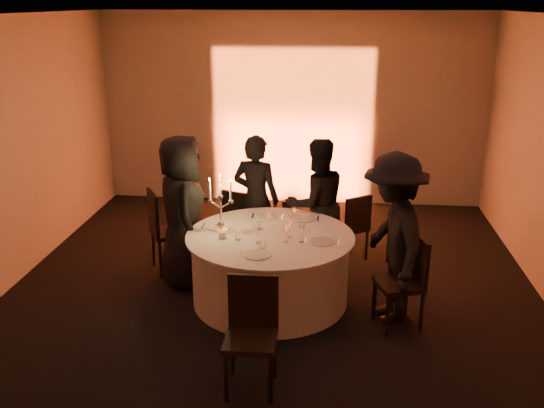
# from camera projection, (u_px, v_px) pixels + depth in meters

# --- Properties ---
(floor) EXTENTS (7.00, 7.00, 0.00)m
(floor) POSITION_uv_depth(u_px,v_px,m) (270.00, 300.00, 6.68)
(floor) COLOR black
(floor) RESTS_ON ground
(ceiling) EXTENTS (7.00, 7.00, 0.00)m
(ceiling) POSITION_uv_depth(u_px,v_px,m) (270.00, 16.00, 5.72)
(ceiling) COLOR silver
(ceiling) RESTS_ON wall_back
(wall_back) EXTENTS (7.00, 0.00, 7.00)m
(wall_back) POSITION_uv_depth(u_px,v_px,m) (293.00, 110.00, 9.50)
(wall_back) COLOR #AAA59E
(wall_back) RESTS_ON floor
(wall_front) EXTENTS (7.00, 0.00, 7.00)m
(wall_front) POSITION_uv_depth(u_px,v_px,m) (196.00, 360.00, 2.90)
(wall_front) COLOR #AAA59E
(wall_front) RESTS_ON floor
(uplighter_fixture) EXTENTS (0.25, 0.12, 0.10)m
(uplighter_fixture) POSITION_uv_depth(u_px,v_px,m) (290.00, 204.00, 9.68)
(uplighter_fixture) COLOR black
(uplighter_fixture) RESTS_ON floor
(banquet_table) EXTENTS (1.80, 1.80, 0.77)m
(banquet_table) POSITION_uv_depth(u_px,v_px,m) (270.00, 268.00, 6.56)
(banquet_table) COLOR black
(banquet_table) RESTS_ON floor
(chair_left) EXTENTS (0.60, 0.60, 1.01)m
(chair_left) POSITION_uv_depth(u_px,v_px,m) (164.00, 226.00, 7.25)
(chair_left) COLOR black
(chair_left) RESTS_ON floor
(chair_back_left) EXTENTS (0.49, 0.49, 0.86)m
(chair_back_left) POSITION_uv_depth(u_px,v_px,m) (239.00, 218.00, 7.78)
(chair_back_left) COLOR black
(chair_back_left) RESTS_ON floor
(chair_back_right) EXTENTS (0.53, 0.53, 0.87)m
(chair_back_right) POSITION_uv_depth(u_px,v_px,m) (353.00, 224.00, 7.57)
(chair_back_right) COLOR black
(chair_back_right) RESTS_ON floor
(chair_right) EXTENTS (0.52, 0.52, 0.95)m
(chair_right) POSITION_uv_depth(u_px,v_px,m) (407.00, 277.00, 6.01)
(chair_right) COLOR black
(chair_right) RESTS_ON floor
(chair_front) EXTENTS (0.43, 0.43, 0.98)m
(chair_front) POSITION_uv_depth(u_px,v_px,m) (252.00, 327.00, 5.06)
(chair_front) COLOR black
(chair_front) RESTS_ON floor
(guest_left) EXTENTS (0.81, 0.99, 1.75)m
(guest_left) POSITION_uv_depth(u_px,v_px,m) (182.00, 211.00, 6.85)
(guest_left) COLOR black
(guest_left) RESTS_ON floor
(guest_back_left) EXTENTS (0.67, 0.53, 1.62)m
(guest_back_left) POSITION_uv_depth(u_px,v_px,m) (256.00, 200.00, 7.44)
(guest_back_left) COLOR black
(guest_back_left) RESTS_ON floor
(guest_back_right) EXTENTS (0.97, 0.89, 1.61)m
(guest_back_right) POSITION_uv_depth(u_px,v_px,m) (317.00, 204.00, 7.31)
(guest_back_right) COLOR black
(guest_back_right) RESTS_ON floor
(guest_right) EXTENTS (0.87, 1.25, 1.76)m
(guest_right) POSITION_uv_depth(u_px,v_px,m) (393.00, 239.00, 6.04)
(guest_right) COLOR black
(guest_right) RESTS_ON floor
(plate_left) EXTENTS (0.36, 0.29, 0.08)m
(plate_left) POSITION_uv_depth(u_px,v_px,m) (218.00, 225.00, 6.66)
(plate_left) COLOR white
(plate_left) RESTS_ON banquet_table
(plate_back_left) EXTENTS (0.35, 0.25, 0.01)m
(plate_back_left) POSITION_uv_depth(u_px,v_px,m) (268.00, 216.00, 6.98)
(plate_back_left) COLOR white
(plate_back_left) RESTS_ON banquet_table
(plate_back_right) EXTENTS (0.35, 0.29, 0.01)m
(plate_back_right) POSITION_uv_depth(u_px,v_px,m) (303.00, 218.00, 6.91)
(plate_back_right) COLOR white
(plate_back_right) RESTS_ON banquet_table
(plate_right) EXTENTS (0.36, 0.26, 0.01)m
(plate_right) POSITION_uv_depth(u_px,v_px,m) (322.00, 242.00, 6.24)
(plate_right) COLOR white
(plate_right) RESTS_ON banquet_table
(plate_front) EXTENTS (0.36, 0.27, 0.01)m
(plate_front) POSITION_uv_depth(u_px,v_px,m) (257.00, 255.00, 5.92)
(plate_front) COLOR white
(plate_front) RESTS_ON banquet_table
(coffee_cup) EXTENTS (0.11, 0.11, 0.07)m
(coffee_cup) POSITION_uv_depth(u_px,v_px,m) (222.00, 235.00, 6.34)
(coffee_cup) COLOR white
(coffee_cup) RESTS_ON banquet_table
(candelabra) EXTENTS (0.28, 0.13, 0.65)m
(candelabra) POSITION_uv_depth(u_px,v_px,m) (221.00, 211.00, 6.47)
(candelabra) COLOR white
(candelabra) RESTS_ON banquet_table
(wine_glass_a) EXTENTS (0.07, 0.07, 0.19)m
(wine_glass_a) POSITION_uv_depth(u_px,v_px,m) (286.00, 230.00, 6.20)
(wine_glass_a) COLOR white
(wine_glass_a) RESTS_ON banquet_table
(wine_glass_b) EXTENTS (0.07, 0.07, 0.19)m
(wine_glass_b) POSITION_uv_depth(u_px,v_px,m) (294.00, 212.00, 6.71)
(wine_glass_b) COLOR white
(wine_glass_b) RESTS_ON banquet_table
(wine_glass_c) EXTENTS (0.07, 0.07, 0.19)m
(wine_glass_c) POSITION_uv_depth(u_px,v_px,m) (258.00, 230.00, 6.18)
(wine_glass_c) COLOR white
(wine_glass_c) RESTS_ON banquet_table
(wine_glass_d) EXTENTS (0.07, 0.07, 0.19)m
(wine_glass_d) POSITION_uv_depth(u_px,v_px,m) (290.00, 225.00, 6.32)
(wine_glass_d) COLOR white
(wine_glass_d) RESTS_ON banquet_table
(wine_glass_e) EXTENTS (0.07, 0.07, 0.19)m
(wine_glass_e) POSITION_uv_depth(u_px,v_px,m) (302.00, 230.00, 6.19)
(wine_glass_e) COLOR white
(wine_glass_e) RESTS_ON banquet_table
(tumbler_a) EXTENTS (0.07, 0.07, 0.09)m
(tumbler_a) POSITION_uv_depth(u_px,v_px,m) (263.00, 244.00, 6.07)
(tumbler_a) COLOR white
(tumbler_a) RESTS_ON banquet_table
(tumbler_b) EXTENTS (0.07, 0.07, 0.09)m
(tumbler_b) POSITION_uv_depth(u_px,v_px,m) (238.00, 236.00, 6.30)
(tumbler_b) COLOR white
(tumbler_b) RESTS_ON banquet_table
(tumbler_c) EXTENTS (0.07, 0.07, 0.09)m
(tumbler_c) POSITION_uv_depth(u_px,v_px,m) (261.00, 225.00, 6.58)
(tumbler_c) COLOR white
(tumbler_c) RESTS_ON banquet_table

